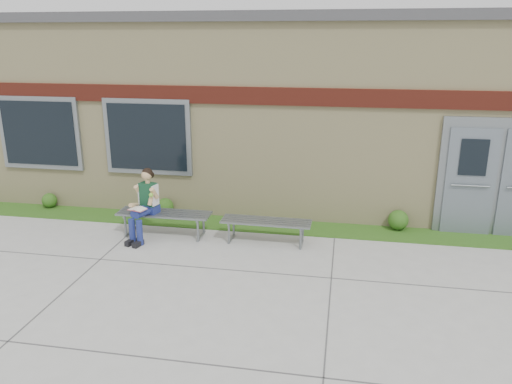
# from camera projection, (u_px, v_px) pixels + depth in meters

# --- Properties ---
(ground) EXTENTS (80.00, 80.00, 0.00)m
(ground) POSITION_uv_depth(u_px,v_px,m) (265.00, 288.00, 7.72)
(ground) COLOR #9E9E99
(ground) RESTS_ON ground
(grass_strip) EXTENTS (16.00, 0.80, 0.02)m
(grass_strip) POSITION_uv_depth(u_px,v_px,m) (286.00, 227.00, 10.16)
(grass_strip) COLOR #234B14
(grass_strip) RESTS_ON ground
(school_building) EXTENTS (16.20, 6.22, 4.20)m
(school_building) POSITION_uv_depth(u_px,v_px,m) (303.00, 103.00, 12.72)
(school_building) COLOR beige
(school_building) RESTS_ON ground
(bench_left) EXTENTS (1.82, 0.52, 0.47)m
(bench_left) POSITION_uv_depth(u_px,v_px,m) (164.00, 218.00, 9.67)
(bench_left) COLOR slate
(bench_left) RESTS_ON ground
(bench_right) EXTENTS (1.69, 0.49, 0.44)m
(bench_right) POSITION_uv_depth(u_px,v_px,m) (266.00, 226.00, 9.34)
(bench_right) COLOR slate
(bench_right) RESTS_ON ground
(girl) EXTENTS (0.52, 0.85, 1.36)m
(girl) POSITION_uv_depth(u_px,v_px,m) (145.00, 203.00, 9.43)
(girl) COLOR navy
(girl) RESTS_ON ground
(shrub_west) EXTENTS (0.33, 0.33, 0.33)m
(shrub_west) POSITION_uv_depth(u_px,v_px,m) (49.00, 200.00, 11.26)
(shrub_west) COLOR #234B14
(shrub_west) RESTS_ON grass_strip
(shrub_mid) EXTENTS (0.37, 0.37, 0.37)m
(shrub_mid) POSITION_uv_depth(u_px,v_px,m) (165.00, 207.00, 10.79)
(shrub_mid) COLOR #234B14
(shrub_mid) RESTS_ON grass_strip
(shrub_east) EXTENTS (0.40, 0.40, 0.40)m
(shrub_east) POSITION_uv_depth(u_px,v_px,m) (398.00, 220.00, 9.95)
(shrub_east) COLOR #234B14
(shrub_east) RESTS_ON grass_strip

